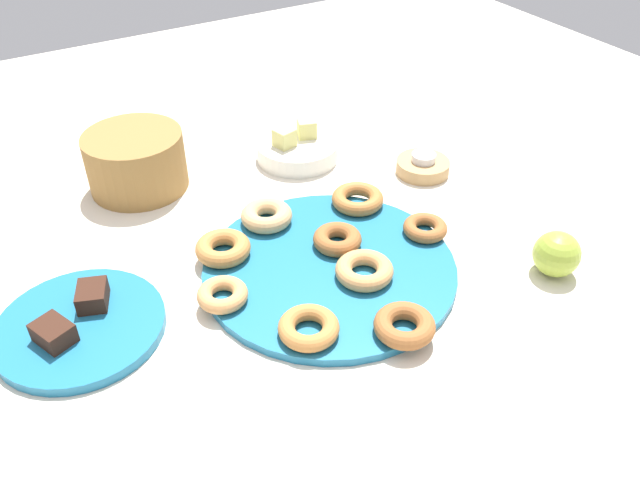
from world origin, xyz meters
TOP-DOWN VIEW (x-y plane):
  - ground_plane at (0.00, 0.00)m, footprint 2.40×2.40m
  - donut_plate at (0.00, 0.00)m, footprint 0.40×0.40m
  - donut_0 at (0.04, 0.04)m, footprint 0.10×0.10m
  - donut_1 at (-0.13, 0.11)m, footprint 0.12×0.12m
  - donut_2 at (-0.10, -0.12)m, footprint 0.09×0.09m
  - donut_3 at (0.03, -0.05)m, footprint 0.12×0.12m
  - donut_4 at (0.13, 0.12)m, footprint 0.12×0.12m
  - donut_5 at (-0.18, 0.01)m, footprint 0.09×0.09m
  - donut_6 at (-0.03, 0.15)m, footprint 0.12×0.12m
  - donut_7 at (0.01, -0.18)m, footprint 0.12×0.12m
  - donut_8 at (0.18, -0.01)m, footprint 0.09×0.09m
  - cake_plate at (-0.38, 0.07)m, footprint 0.24×0.24m
  - brownie_near at (-0.41, 0.05)m, footprint 0.06×0.07m
  - brownie_far at (-0.35, 0.10)m, footprint 0.06×0.06m
  - candle_holder at (0.32, 0.17)m, footprint 0.10×0.10m
  - tealight at (0.32, 0.17)m, footprint 0.05×0.05m
  - basket at (-0.18, 0.40)m, footprint 0.25×0.25m
  - fruit_bowl at (0.13, 0.34)m, footprint 0.17×0.17m
  - melon_chunk_left at (0.10, 0.34)m, footprint 0.04×0.04m
  - melon_chunk_right at (0.16, 0.35)m, footprint 0.05×0.05m
  - apple at (0.31, -0.18)m, footprint 0.07×0.07m

SIDE VIEW (x-z plane):
  - ground_plane at x=0.00m, z-range 0.00..0.00m
  - donut_plate at x=0.00m, z-range 0.00..0.01m
  - cake_plate at x=-0.38m, z-range 0.00..0.02m
  - candle_holder at x=0.32m, z-range 0.00..0.03m
  - fruit_bowl at x=0.13m, z-range 0.00..0.04m
  - donut_8 at x=0.18m, z-range 0.01..0.04m
  - donut_5 at x=-0.18m, z-range 0.01..0.04m
  - donut_2 at x=-0.10m, z-range 0.01..0.04m
  - donut_4 at x=0.13m, z-range 0.01..0.04m
  - donut_3 at x=0.03m, z-range 0.01..0.04m
  - donut_0 at x=0.04m, z-range 0.01..0.04m
  - donut_7 at x=0.01m, z-range 0.01..0.04m
  - donut_1 at x=-0.13m, z-range 0.01..0.04m
  - donut_6 at x=-0.03m, z-range 0.01..0.04m
  - brownie_near at x=-0.41m, z-range 0.02..0.05m
  - brownie_far at x=-0.35m, z-range 0.02..0.05m
  - tealight at x=0.32m, z-range 0.03..0.04m
  - apple at x=0.31m, z-range 0.00..0.07m
  - melon_chunk_left at x=0.10m, z-range 0.04..0.07m
  - melon_chunk_right at x=0.16m, z-range 0.04..0.07m
  - basket at x=-0.18m, z-range 0.00..0.11m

